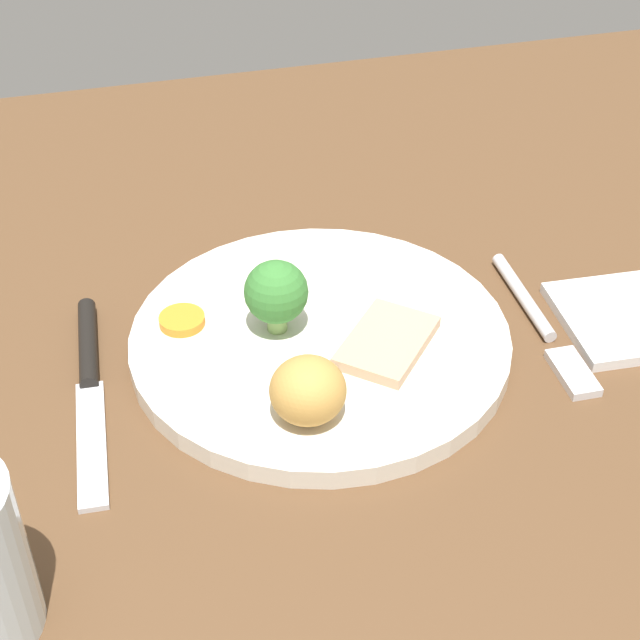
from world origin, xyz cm
name	(u,v)px	position (x,y,z in cm)	size (l,w,h in cm)	color
dining_table	(293,348)	(0.00, 0.00, 1.80)	(120.00, 84.00, 3.60)	brown
dinner_plate	(320,340)	(-1.23, 2.61, 4.30)	(25.03, 25.03, 1.40)	silver
meat_slice_main	(387,342)	(-5.00, 5.19, 5.40)	(7.11, 4.65, 0.80)	tan
roast_potato_left	(308,390)	(1.45, 10.04, 6.97)	(4.58, 4.53, 3.94)	#BC8C42
carrot_coin_front	(182,320)	(7.40, -0.52, 5.32)	(3.05, 3.05, 0.63)	orange
broccoli_floret	(276,293)	(1.41, 1.57, 7.95)	(4.18, 4.18, 5.12)	#8CB766
fork	(542,326)	(-16.32, 4.60, 3.99)	(2.11, 15.28, 0.90)	silver
knife	(89,377)	(13.84, 2.20, 4.05)	(2.43, 18.55, 1.20)	black
folded_napkin	(640,316)	(-23.32, 5.28, 4.00)	(11.00, 9.00, 0.80)	white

